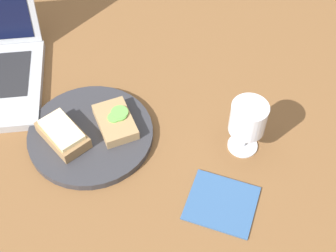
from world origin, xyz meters
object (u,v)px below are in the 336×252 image
object	(u,v)px
sandwich_with_cheese	(65,134)
napkin	(223,203)
plate	(93,134)
wine_glass	(250,120)
sandwich_with_cucumber	(117,121)

from	to	relation	value
sandwich_with_cheese	napkin	bearing A→B (deg)	-30.85
plate	wine_glass	world-z (taller)	wine_glass
wine_glass	napkin	bearing A→B (deg)	-118.25
napkin	wine_glass	bearing A→B (deg)	61.75
napkin	sandwich_with_cucumber	bearing A→B (deg)	133.17
plate	sandwich_with_cheese	world-z (taller)	sandwich_with_cheese
sandwich_with_cucumber	napkin	bearing A→B (deg)	-46.83
plate	napkin	bearing A→B (deg)	-37.86
plate	sandwich_with_cucumber	world-z (taller)	sandwich_with_cucumber
plate	wine_glass	bearing A→B (deg)	-11.12
plate	sandwich_with_cucumber	distance (cm)	5.79
sandwich_with_cheese	napkin	xyz separation A→B (cm)	(28.93, -17.28, -3.03)
sandwich_with_cheese	sandwich_with_cucumber	xyz separation A→B (cm)	(10.53, 2.33, -0.42)
wine_glass	napkin	distance (cm)	16.33
sandwich_with_cucumber	wine_glass	world-z (taller)	wine_glass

